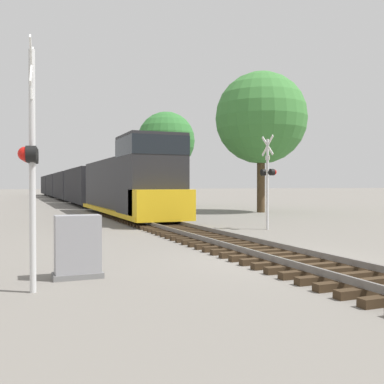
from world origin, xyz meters
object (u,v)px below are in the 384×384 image
at_px(crossing_signal_far, 268,176).
at_px(tree_mid_background, 166,141).
at_px(crossing_signal_near, 31,157).
at_px(relay_cabinet, 78,247).
at_px(freight_train, 71,186).
at_px(tree_far_right, 261,118).

height_order(crossing_signal_far, tree_mid_background, tree_mid_background).
distance_m(crossing_signal_near, relay_cabinet, 2.37).
bearing_deg(tree_mid_background, crossing_signal_near, -112.79).
bearing_deg(tree_mid_background, relay_cabinet, -111.88).
bearing_deg(freight_train, crossing_signal_far, -83.85).
bearing_deg(tree_far_right, crossing_signal_far, -119.11).
distance_m(freight_train, crossing_signal_far, 38.85).
relative_size(tree_far_right, tree_mid_background, 1.15).
relative_size(freight_train, tree_mid_background, 8.46).
bearing_deg(tree_mid_background, freight_train, 113.61).
xyz_separation_m(crossing_signal_near, crossing_signal_far, (10.47, 8.68, -0.13)).
xyz_separation_m(freight_train, crossing_signal_near, (-6.30, -47.29, 0.66)).
xyz_separation_m(relay_cabinet, tree_mid_background, (12.23, 30.44, 5.52)).
bearing_deg(tree_mid_background, crossing_signal_far, -96.90).
relative_size(crossing_signal_far, tree_far_right, 0.42).
distance_m(tree_far_right, tree_mid_background, 12.24).
xyz_separation_m(crossing_signal_near, tree_far_right, (16.62, 19.73, 4.33)).
relative_size(crossing_signal_far, relay_cabinet, 3.10).
xyz_separation_m(crossing_signal_near, tree_mid_background, (13.22, 31.47, 3.62)).
bearing_deg(relay_cabinet, crossing_signal_far, 38.94).
xyz_separation_m(crossing_signal_far, tree_far_right, (6.16, 11.05, 4.46)).
bearing_deg(crossing_signal_far, relay_cabinet, 126.65).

